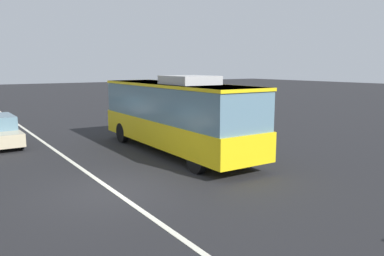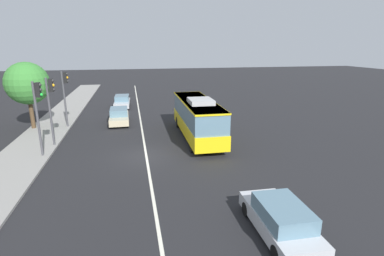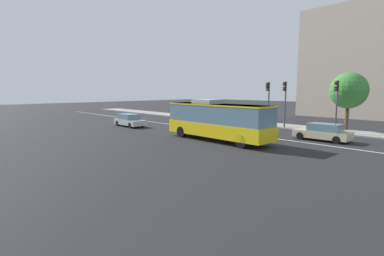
# 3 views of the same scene
# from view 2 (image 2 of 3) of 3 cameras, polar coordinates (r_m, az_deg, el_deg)

# --- Properties ---
(ground_plane) EXTENTS (160.00, 160.00, 0.00)m
(ground_plane) POSITION_cam_2_polar(r_m,az_deg,el_deg) (20.87, -8.85, -5.36)
(ground_plane) COLOR black
(sidewalk_kerb) EXTENTS (80.00, 3.66, 0.14)m
(sidewalk_kerb) POSITION_cam_2_polar(r_m,az_deg,el_deg) (22.14, -30.98, -6.07)
(sidewalk_kerb) COLOR gray
(sidewalk_kerb) RESTS_ON ground_plane
(lane_centre_line) EXTENTS (76.00, 0.16, 0.01)m
(lane_centre_line) POSITION_cam_2_polar(r_m,az_deg,el_deg) (20.86, -8.85, -5.35)
(lane_centre_line) COLOR silver
(lane_centre_line) RESTS_ON ground_plane
(transit_bus) EXTENTS (10.03, 2.62, 3.46)m
(transit_bus) POSITION_cam_2_polar(r_m,az_deg,el_deg) (24.22, 1.06, 2.27)
(transit_bus) COLOR yellow
(transit_bus) RESTS_ON ground_plane
(sedan_silver) EXTENTS (4.54, 1.90, 1.46)m
(sedan_silver) POSITION_cam_2_polar(r_m,az_deg,el_deg) (12.83, 16.71, -16.54)
(sedan_silver) COLOR #B7BABF
(sedan_silver) RESTS_ON ground_plane
(sedan_beige) EXTENTS (4.52, 1.87, 1.46)m
(sedan_beige) POSITION_cam_2_polar(r_m,az_deg,el_deg) (29.92, -13.93, 2.28)
(sedan_beige) COLOR #C6B793
(sedan_beige) RESTS_ON ground_plane
(sedan_silver_ahead) EXTENTS (4.56, 1.95, 1.46)m
(sedan_silver_ahead) POSITION_cam_2_polar(r_m,az_deg,el_deg) (37.70, -13.37, 5.02)
(sedan_silver_ahead) COLOR #B7BABF
(sedan_silver_ahead) RESTS_ON ground_plane
(traffic_light_near_corner) EXTENTS (0.33, 0.62, 5.20)m
(traffic_light_near_corner) POSITION_cam_2_polar(r_m,az_deg,el_deg) (24.01, -25.67, 4.88)
(traffic_light_near_corner) COLOR #47474C
(traffic_light_near_corner) RESTS_ON ground_plane
(traffic_light_mid_block) EXTENTS (0.34, 0.62, 5.20)m
(traffic_light_mid_block) POSITION_cam_2_polar(r_m,az_deg,el_deg) (21.92, -27.63, 3.74)
(traffic_light_mid_block) COLOR #47474C
(traffic_light_mid_block) RESTS_ON ground_plane
(traffic_light_far_corner) EXTENTS (0.34, 0.62, 5.20)m
(traffic_light_far_corner) POSITION_cam_2_polar(r_m,az_deg,el_deg) (29.22, -23.34, 6.82)
(traffic_light_far_corner) COLOR #47474C
(traffic_light_far_corner) RESTS_ON ground_plane
(street_tree_kerbside_left) EXTENTS (3.72, 3.72, 6.08)m
(street_tree_kerbside_left) POSITION_cam_2_polar(r_m,az_deg,el_deg) (29.93, -29.28, 7.53)
(street_tree_kerbside_left) COLOR #4C3823
(street_tree_kerbside_left) RESTS_ON ground_plane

